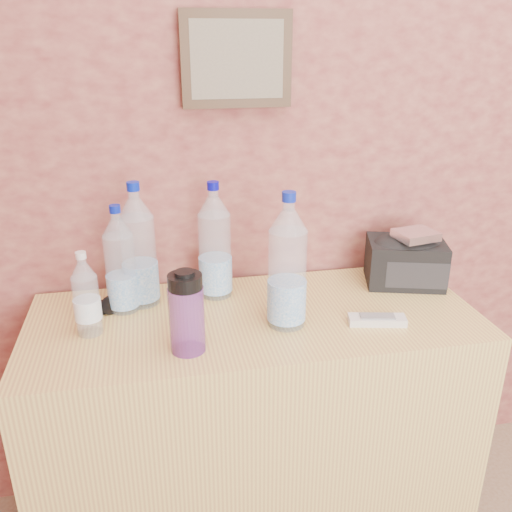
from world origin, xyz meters
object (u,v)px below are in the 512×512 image
(sunglasses, at_px, (119,302))
(ac_remote, at_px, (377,320))
(pet_large_c, at_px, (215,247))
(pet_large_d, at_px, (287,268))
(toiletry_bag, at_px, (405,259))
(pet_large_a, at_px, (139,252))
(foil_packet, at_px, (416,235))
(dresser, at_px, (255,428))
(pet_small, at_px, (86,298))
(nalgene_bottle, at_px, (187,312))
(pet_large_b, at_px, (121,265))

(sunglasses, distance_m, ac_remote, 0.70)
(pet_large_c, height_order, pet_large_d, pet_large_d)
(toiletry_bag, bearing_deg, pet_large_a, -165.36)
(foil_packet, bearing_deg, dresser, -169.80)
(foil_packet, bearing_deg, toiletry_bag, 106.95)
(pet_large_a, relative_size, sunglasses, 2.46)
(ac_remote, bearing_deg, pet_large_a, 170.01)
(dresser, relative_size, ac_remote, 8.12)
(dresser, xyz_separation_m, sunglasses, (-0.36, 0.12, 0.40))
(pet_small, relative_size, nalgene_bottle, 1.07)
(toiletry_bag, bearing_deg, pet_small, -155.95)
(pet_small, xyz_separation_m, toiletry_bag, (0.92, 0.13, -0.02))
(pet_large_a, bearing_deg, pet_large_b, -146.53)
(ac_remote, height_order, toiletry_bag, toiletry_bag)
(pet_large_b, relative_size, sunglasses, 2.11)
(pet_large_c, xyz_separation_m, toiletry_bag, (0.57, -0.03, -0.07))
(dresser, height_order, pet_large_d, pet_large_d)
(nalgene_bottle, height_order, ac_remote, nalgene_bottle)
(pet_large_c, bearing_deg, dresser, -60.36)
(nalgene_bottle, distance_m, sunglasses, 0.32)
(sunglasses, bearing_deg, pet_large_d, -51.54)
(dresser, distance_m, ac_remote, 0.51)
(pet_large_a, distance_m, foil_packet, 0.79)
(sunglasses, xyz_separation_m, toiletry_bag, (0.85, 0.00, 0.06))
(pet_large_a, height_order, ac_remote, pet_large_a)
(nalgene_bottle, bearing_deg, pet_large_a, 110.79)
(pet_small, bearing_deg, nalgene_bottle, -28.77)
(sunglasses, relative_size, toiletry_bag, 0.63)
(ac_remote, bearing_deg, dresser, 172.88)
(foil_packet, bearing_deg, pet_large_b, 178.84)
(pet_large_a, relative_size, pet_large_c, 1.04)
(pet_small, distance_m, sunglasses, 0.16)
(pet_large_a, xyz_separation_m, nalgene_bottle, (0.11, -0.28, -0.05))
(pet_small, xyz_separation_m, ac_remote, (0.73, -0.10, -0.09))
(pet_large_a, xyz_separation_m, pet_large_b, (-0.05, -0.03, -0.02))
(pet_large_a, distance_m, ac_remote, 0.67)
(dresser, relative_size, toiletry_bag, 5.40)
(pet_large_d, height_order, ac_remote, pet_large_d)
(pet_large_b, bearing_deg, pet_small, -125.70)
(dresser, relative_size, pet_large_b, 4.05)
(pet_large_b, bearing_deg, pet_large_d, -21.86)
(toiletry_bag, bearing_deg, ac_remote, -112.60)
(ac_remote, height_order, foil_packet, foil_packet)
(sunglasses, bearing_deg, pet_large_b, -62.70)
(dresser, distance_m, sunglasses, 0.55)
(pet_large_a, xyz_separation_m, pet_large_d, (0.37, -0.20, 0.00))
(sunglasses, relative_size, foil_packet, 1.25)
(sunglasses, bearing_deg, pet_large_a, -9.36)
(toiletry_bag, bearing_deg, pet_large_c, -166.95)
(pet_large_b, bearing_deg, nalgene_bottle, -57.71)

